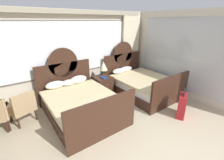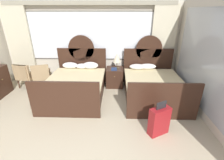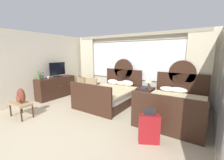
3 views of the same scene
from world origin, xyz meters
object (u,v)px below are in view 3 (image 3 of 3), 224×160
Objects in this scene: book_on_nightstand at (144,88)px; dresser_minibar at (56,87)px; backpack_on_bench at (21,96)px; bed_near_mirror at (174,107)px; armchair_by_window_centre at (84,84)px; nightstand_between_beds at (145,96)px; bed_near_window at (110,95)px; tv_flatscreen at (58,70)px; bottle_spirit_blue at (43,76)px; suitcase_on_floor at (149,129)px; armchair_by_window_right at (84,84)px; luggage_bench at (21,105)px; bottle_liquor_amber at (41,77)px; armchair_by_window_left at (93,86)px; table_lamp_on_nightstand at (148,78)px; bottle_soda_green at (39,77)px; cup_on_dresser at (48,77)px.

dresser_minibar reaches higher than book_on_nightstand.
bed_near_mirror is at bearing 33.29° from backpack_on_bench.
bed_near_mirror reaches higher than armchair_by_window_centre.
nightstand_between_beds is 0.35m from book_on_nightstand.
bed_near_window reaches higher than armchair_by_window_centre.
bed_near_window reaches higher than tv_flatscreen.
bottle_spirit_blue reaches higher than suitcase_on_floor.
armchair_by_window_right is 1.16× the size of luggage_bench.
armchair_by_window_left is (1.18, 1.73, -0.54)m from bottle_liquor_amber.
bottle_liquor_amber is (-3.68, -1.95, 0.01)m from table_lamp_on_nightstand.
tv_flatscreen is at bearing -161.69° from table_lamp_on_nightstand.
bottle_soda_green reaches higher than dresser_minibar.
suitcase_on_floor is (4.57, -0.41, -0.68)m from bottle_liquor_amber.
cup_on_dresser is 1.62m from armchair_by_window_right.
bed_near_window is 1.38m from armchair_by_window_left.
dresser_minibar reaches higher than suitcase_on_floor.
bed_near_window is 2.83m from bottle_liquor_amber.
bottle_soda_green reaches higher than luggage_bench.
bottle_soda_green is 0.19m from bottle_spirit_blue.
armchair_by_window_centre is at bearing -176.47° from nightstand_between_beds.
bed_near_mirror is 1.64m from suitcase_on_floor.
book_on_nightstand is 3.88m from cup_on_dresser.
armchair_by_window_right is 1.86× the size of backpack_on_bench.
armchair_by_window_left reaches higher than suitcase_on_floor.
bottle_spirit_blue is 0.62× the size of backpack_on_bench.
cup_on_dresser is (-0.05, 0.42, -0.08)m from bottle_soda_green.
bottle_soda_green is 2.00m from armchair_by_window_right.
suitcase_on_floor is (3.94, -2.14, -0.13)m from armchair_by_window_centre.
cup_on_dresser is (0.02, 0.31, -0.06)m from bottle_liquor_amber.
bed_near_mirror reaches higher than cup_on_dresser.
luggage_bench is (-3.83, -2.46, 0.05)m from bed_near_mirror.
bed_near_mirror is 20.40× the size of cup_on_dresser.
bed_near_mirror is (2.29, -0.01, -0.01)m from bed_near_window.
armchair_by_window_left is at bearing 86.48° from backpack_on_bench.
book_on_nightstand is at bearing 28.47° from bottle_soda_green.
bottle_liquor_amber is 1.63m from backpack_on_bench.
bed_near_mirror is 2.70× the size of armchair_by_window_left.
bottle_soda_green is 2.91× the size of cup_on_dresser.
suitcase_on_floor is (4.51, -1.16, -0.89)m from tv_flatscreen.
luggage_bench is at bearing -56.22° from bottle_spirit_blue.
luggage_bench is at bearing 172.58° from backpack_on_bench.
dresser_minibar is 1.58m from armchair_by_window_left.
table_lamp_on_nightstand reaches higher than dresser_minibar.
luggage_bench is (0.92, -1.24, -0.60)m from bottle_liquor_amber.
bottle_spirit_blue is at bearing -89.78° from dresser_minibar.
bottle_soda_green is at bearing -121.06° from armchair_by_window_left.
bottle_soda_green is 2.00m from armchair_by_window_centre.
backpack_on_bench reaches higher than suitcase_on_floor.
dresser_minibar is 2.38× the size of luggage_bench.
armchair_by_window_right is (-1.82, 0.50, 0.10)m from bed_near_window.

